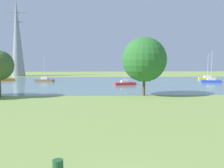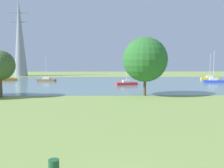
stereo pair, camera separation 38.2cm
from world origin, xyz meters
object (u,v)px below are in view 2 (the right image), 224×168
at_px(litter_bin, 54,167).
at_px(tree_west_near, 0,65).
at_px(electricity_pylon, 20,37).
at_px(sailboat_red, 127,83).
at_px(sailboat_brown, 46,80).
at_px(sailboat_orange, 8,79).
at_px(tree_west_far, 145,60).
at_px(sailboat_yellow, 210,78).
at_px(sailboat_blue, 213,81).

xyz_separation_m(litter_bin, tree_west_near, (-13.53, 25.84, 4.56)).
xyz_separation_m(litter_bin, electricity_pylon, (-26.09, 71.94, 12.76)).
bearing_deg(sailboat_red, tree_west_near, -141.09).
xyz_separation_m(sailboat_brown, sailboat_orange, (-11.06, 2.68, -0.01)).
height_order(sailboat_brown, electricity_pylon, electricity_pylon).
xyz_separation_m(litter_bin, tree_west_far, (9.08, 27.08, 5.43)).
bearing_deg(tree_west_far, litter_bin, -108.54).
bearing_deg(sailboat_yellow, sailboat_blue, -107.82).
xyz_separation_m(sailboat_blue, sailboat_red, (-22.01, -4.88, 0.00)).
height_order(tree_west_near, tree_west_far, tree_west_far).
distance_m(sailboat_orange, electricity_pylon, 21.59).
bearing_deg(tree_west_near, sailboat_orange, 109.64).
bearing_deg(litter_bin, sailboat_brown, 103.78).
bearing_deg(electricity_pylon, sailboat_orange, -82.50).
bearing_deg(litter_bin, tree_west_near, 117.64).
bearing_deg(sailboat_blue, sailboat_brown, 174.23).
relative_size(sailboat_blue, tree_west_near, 1.07).
relative_size(sailboat_yellow, tree_west_near, 1.01).
relative_size(litter_bin, sailboat_yellow, 0.11).
height_order(sailboat_red, electricity_pylon, electricity_pylon).
relative_size(sailboat_yellow, tree_west_far, 0.78).
xyz_separation_m(sailboat_brown, tree_west_far, (21.83, -24.87, 5.37)).
distance_m(litter_bin, sailboat_blue, 56.06).
distance_m(sailboat_brown, sailboat_blue, 42.44).
relative_size(sailboat_red, tree_west_near, 1.10).
distance_m(sailboat_yellow, tree_west_near, 54.87).
relative_size(tree_west_near, electricity_pylon, 0.28).
distance_m(litter_bin, tree_west_near, 29.52).
relative_size(sailboat_orange, tree_west_far, 0.62).
height_order(sailboat_yellow, tree_west_near, sailboat_yellow).
bearing_deg(sailboat_orange, sailboat_brown, -13.62).
xyz_separation_m(litter_bin, sailboat_blue, (29.48, 47.68, 0.07)).
height_order(litter_bin, sailboat_blue, sailboat_blue).
distance_m(litter_bin, sailboat_yellow, 64.51).
relative_size(sailboat_red, sailboat_orange, 1.37).
distance_m(tree_west_near, tree_west_far, 22.66).
bearing_deg(sailboat_brown, sailboat_red, -24.35).
bearing_deg(sailboat_orange, tree_west_far, -39.95).
bearing_deg(sailboat_yellow, litter_bin, -119.88).
bearing_deg(sailboat_orange, electricity_pylon, 97.50).
distance_m(litter_bin, sailboat_brown, 53.50).
bearing_deg(tree_west_near, sailboat_red, 38.91).
bearing_deg(electricity_pylon, sailboat_brown, -56.27).
bearing_deg(sailboat_yellow, electricity_pylon, 164.63).
bearing_deg(tree_west_far, electricity_pylon, 128.10).
xyz_separation_m(sailboat_orange, tree_west_far, (32.89, -27.55, 5.38)).
bearing_deg(tree_west_near, electricity_pylon, 105.24).
height_order(sailboat_yellow, electricity_pylon, electricity_pylon).
height_order(litter_bin, tree_west_far, tree_west_far).
distance_m(sailboat_yellow, tree_west_far, 37.32).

